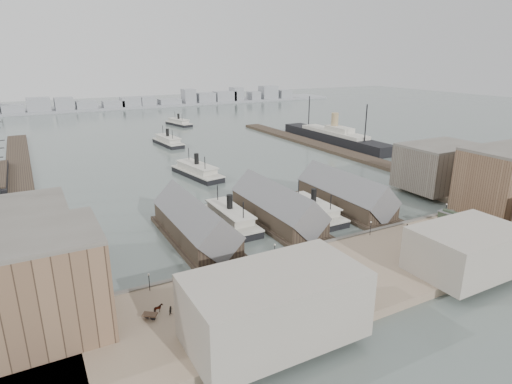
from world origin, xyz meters
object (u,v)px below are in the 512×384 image
horse_cart_center (289,274)px  horse_cart_right (427,251)px  ferry_docked_west (230,217)px  ocean_steamer (334,137)px  horse_cart_left (156,310)px  tram (455,220)px

horse_cart_center → horse_cart_right: 36.40m
ferry_docked_west → ocean_steamer: 134.24m
ferry_docked_west → horse_cart_center: size_ratio=5.72×
ferry_docked_west → horse_cart_center: (-3.80, -38.39, 0.49)m
ocean_steamer → horse_cart_left: size_ratio=18.68×
ocean_steamer → horse_cart_right: bearing=-119.6°
tram → horse_cart_center: tram is taller
tram → horse_cart_left: (-86.78, -2.35, -0.95)m
ferry_docked_west → horse_cart_center: 38.58m
ocean_steamer → horse_cart_center: (-108.80, -122.02, -0.89)m
horse_cart_left → horse_cart_center: size_ratio=0.95×
ocean_steamer → tram: ocean_steamer is taller
ferry_docked_west → horse_cart_center: ferry_docked_west is taller
horse_cart_left → ocean_steamer: bearing=-12.4°
tram → horse_cart_center: (-57.43, -2.57, -0.98)m
ferry_docked_west → horse_cart_right: ferry_docked_west is taller
horse_cart_center → ocean_steamer: bearing=-15.0°
ferry_docked_west → ocean_steamer: ocean_steamer is taller
ocean_steamer → tram: size_ratio=8.56×
horse_cart_center → horse_cart_left: bearing=116.3°
horse_cart_left → horse_cart_right: horse_cart_right is taller
tram → horse_cart_center: size_ratio=2.07×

